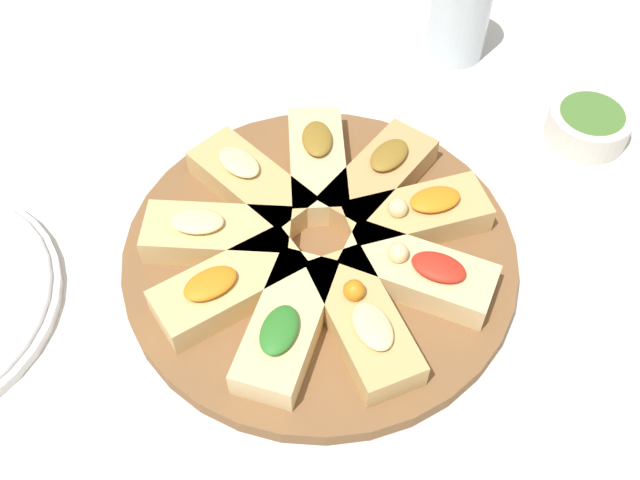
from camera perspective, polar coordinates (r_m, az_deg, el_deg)
name	(u,v)px	position (r m, az deg, el deg)	size (l,w,h in m)	color
ground_plane	(320,260)	(0.69, 0.00, -1.54)	(3.00, 3.00, 0.00)	silver
serving_board	(320,255)	(0.69, 0.00, -1.13)	(0.36, 0.36, 0.02)	brown
focaccia_slice_0	(286,325)	(0.62, -2.58, -6.51)	(0.09, 0.14, 0.04)	#E5C689
focaccia_slice_1	(363,321)	(0.62, 3.32, -6.19)	(0.10, 0.14, 0.04)	tan
focaccia_slice_2	(418,272)	(0.65, 7.51, -2.46)	(0.14, 0.10, 0.04)	#E5C689
focaccia_slice_3	(417,215)	(0.69, 7.38, 1.88)	(0.14, 0.09, 0.04)	tan
focaccia_slice_4	(379,177)	(0.72, 4.50, 4.79)	(0.12, 0.14, 0.04)	tan
focaccia_slice_5	(315,163)	(0.73, -0.41, 5.90)	(0.06, 0.13, 0.04)	#E5C689
focaccia_slice_6	(251,183)	(0.71, -5.26, 4.32)	(0.13, 0.13, 0.04)	tan
focaccia_slice_7	(217,234)	(0.68, -7.89, 0.45)	(0.14, 0.06, 0.04)	#DBB775
focaccia_slice_8	(229,287)	(0.64, -6.98, -3.55)	(0.14, 0.11, 0.04)	#DBB775
water_glass	(460,13)	(0.89, 10.60, 16.60)	(0.07, 0.07, 0.11)	silver
dipping_bowl	(589,124)	(0.84, 19.78, 8.32)	(0.09, 0.09, 0.03)	silver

